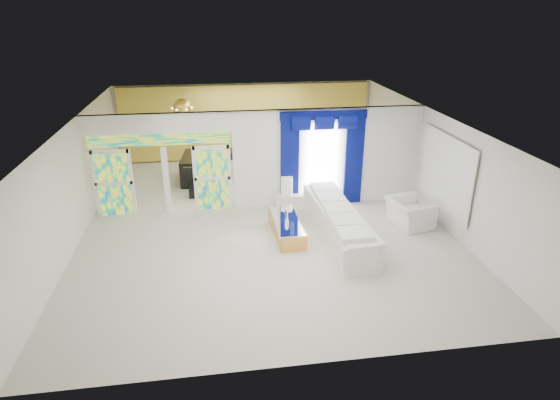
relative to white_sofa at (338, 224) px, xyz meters
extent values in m
plane|color=#B7AF9E|center=(-1.84, 1.38, -0.39)|extent=(12.00, 12.00, 0.00)
cube|color=white|center=(0.31, 2.38, 1.11)|extent=(5.70, 0.18, 3.00)
cube|color=white|center=(-4.69, 2.38, 2.34)|extent=(4.30, 0.18, 0.55)
cube|color=#994C3F|center=(-6.12, 2.38, 0.61)|extent=(0.95, 0.04, 2.00)
cube|color=#994C3F|center=(-3.27, 2.38, 0.61)|extent=(0.95, 0.04, 2.00)
cube|color=#994C3F|center=(-4.69, 2.38, 1.86)|extent=(4.00, 0.05, 0.35)
cube|color=white|center=(0.06, 2.28, 1.06)|extent=(1.00, 0.02, 2.30)
cube|color=#030843|center=(-0.94, 2.25, 1.01)|extent=(0.55, 0.10, 2.80)
cube|color=#030843|center=(1.06, 2.25, 1.01)|extent=(0.55, 0.10, 2.80)
cube|color=#030843|center=(0.06, 2.25, 2.43)|extent=(2.60, 0.12, 0.25)
cube|color=white|center=(3.10, 0.38, 1.16)|extent=(0.04, 2.70, 1.90)
cube|color=#C08C2E|center=(-1.84, 7.28, 1.11)|extent=(9.70, 0.12, 2.90)
cube|color=white|center=(0.00, 0.00, 0.00)|extent=(1.11, 4.13, 0.78)
cube|color=gold|center=(-1.35, 0.30, -0.17)|extent=(0.77, 1.99, 0.43)
cube|color=white|center=(-0.75, 2.12, -0.18)|extent=(1.31, 0.56, 0.42)
cylinder|color=white|center=(-1.05, 2.12, 0.32)|extent=(0.36, 0.36, 0.58)
imported|color=white|center=(2.18, 0.38, 0.00)|extent=(1.24, 1.36, 0.77)
cube|color=black|center=(-3.61, 4.99, 0.06)|extent=(1.52, 1.90, 0.90)
cube|color=black|center=(-3.61, 3.39, -0.25)|extent=(0.89, 0.41, 0.29)
cube|color=tan|center=(-6.42, 4.95, 0.04)|extent=(0.71, 0.67, 0.86)
sphere|color=gold|center=(-4.14, 4.78, 2.26)|extent=(0.60, 0.60, 0.60)
cylinder|color=navy|center=(-1.30, -0.29, 0.14)|extent=(0.09, 0.09, 0.19)
cylinder|color=white|center=(-1.38, 0.05, 0.11)|extent=(0.10, 0.10, 0.12)
cylinder|color=white|center=(-1.31, 0.65, 0.11)|extent=(0.11, 0.11, 0.14)
cylinder|color=navy|center=(-1.38, 0.29, 0.17)|extent=(0.08, 0.08, 0.25)
camera|label=1|loc=(-3.17, -10.82, 5.43)|focal=29.75mm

